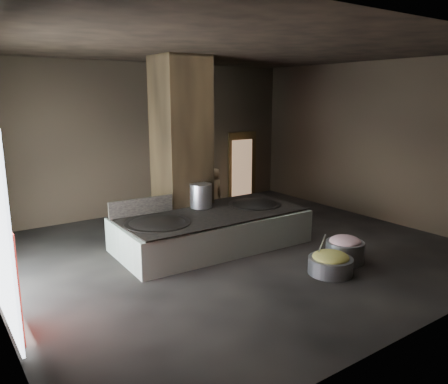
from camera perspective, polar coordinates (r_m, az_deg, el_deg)
floor at (r=10.34m, az=1.39°, el=-7.84°), size 10.00×9.00×0.10m
ceiling at (r=9.74m, az=1.54°, el=18.43°), size 10.00×9.00×0.10m
back_wall at (r=13.68m, az=-10.01°, el=6.90°), size 10.00×0.10×4.50m
front_wall at (r=6.74m, az=25.10°, el=0.23°), size 10.00×0.10×4.50m
right_wall at (r=13.39m, az=19.24°, el=6.28°), size 0.10×9.00×4.50m
pillar at (r=11.20m, az=-5.60°, el=5.82°), size 1.20×1.20×4.50m
hearth_platform at (r=10.48m, az=-1.62°, el=-5.01°), size 4.55×2.29×0.78m
platform_cap at (r=10.36m, az=-1.64°, el=-2.76°), size 4.38×2.10×0.03m
wok_left at (r=9.65m, az=-8.70°, el=-4.47°), size 1.41×1.41×0.39m
wok_left_rim at (r=9.63m, az=-8.71°, el=-4.07°), size 1.44×1.44×0.05m
wok_right at (r=11.19m, az=4.01°, el=-1.98°), size 1.32×1.32×0.37m
wok_right_rim at (r=11.17m, az=4.02°, el=-1.63°), size 1.34×1.34×0.05m
stock_pot at (r=10.76m, az=-3.04°, el=-0.47°), size 0.55×0.55×0.58m
splash_guard at (r=10.27m, az=-10.74°, el=-1.88°), size 1.56×0.11×0.39m
cook at (r=12.01m, az=-1.38°, el=-0.67°), size 0.61×0.42×1.61m
veg_basin at (r=9.24m, az=13.72°, el=-9.32°), size 0.99×0.99×0.33m
veg_fill at (r=9.17m, az=13.78°, el=-8.25°), size 0.74×0.74×0.23m
ladle at (r=9.09m, az=12.50°, el=-7.03°), size 0.14×0.35×0.64m
meat_basin at (r=9.92m, az=15.48°, el=-7.50°), size 0.96×0.96×0.45m
meat_fill at (r=9.85m, az=15.55°, el=-6.27°), size 0.68×0.68×0.26m
doorway_near at (r=14.29m, az=-5.31°, el=2.62°), size 1.18×0.08×2.38m
doorway_near_glow at (r=14.33m, az=-5.42°, el=2.43°), size 0.84×0.04×1.98m
doorway_far at (r=15.60m, az=2.38°, el=3.49°), size 1.18×0.08×2.38m
doorway_far_glow at (r=15.25m, az=2.35°, el=3.09°), size 0.84×0.04×2.00m
pavilion_sliver at (r=7.27m, az=-25.88°, el=-10.57°), size 0.05×0.90×1.70m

